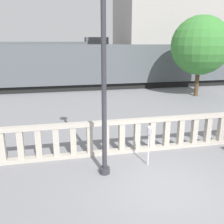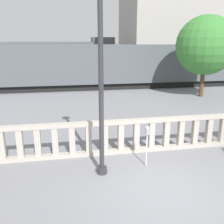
{
  "view_description": "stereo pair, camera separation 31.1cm",
  "coord_description": "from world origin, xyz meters",
  "px_view_note": "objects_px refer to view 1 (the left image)",
  "views": [
    {
      "loc": [
        -2.71,
        -5.56,
        3.89
      ],
      "look_at": [
        -0.71,
        3.53,
        1.28
      ],
      "focal_mm": 40.0,
      "sensor_mm": 36.0,
      "label": 1
    },
    {
      "loc": [
        -2.4,
        -5.62,
        3.89
      ],
      "look_at": [
        -0.71,
        3.53,
        1.28
      ],
      "focal_mm": 40.0,
      "sensor_mm": 36.0,
      "label": 2
    }
  ],
  "objects_px": {
    "parking_meter": "(149,134)",
    "train_far": "(35,56)",
    "train_near": "(136,65)",
    "lamppost": "(104,52)",
    "tree_left": "(200,46)"
  },
  "relations": [
    {
      "from": "train_near",
      "to": "tree_left",
      "type": "xyz_separation_m",
      "value": [
        3.26,
        -4.8,
        1.71
      ]
    },
    {
      "from": "parking_meter",
      "to": "tree_left",
      "type": "relative_size",
      "value": 0.24
    },
    {
      "from": "parking_meter",
      "to": "lamppost",
      "type": "bearing_deg",
      "value": -171.41
    },
    {
      "from": "lamppost",
      "to": "parking_meter",
      "type": "xyz_separation_m",
      "value": [
        1.48,
        0.22,
        -2.56
      ]
    },
    {
      "from": "lamppost",
      "to": "tree_left",
      "type": "bearing_deg",
      "value": 48.03
    },
    {
      "from": "parking_meter",
      "to": "train_far",
      "type": "height_order",
      "value": "train_far"
    },
    {
      "from": "lamppost",
      "to": "parking_meter",
      "type": "bearing_deg",
      "value": 8.59
    },
    {
      "from": "lamppost",
      "to": "train_near",
      "type": "relative_size",
      "value": 0.23
    },
    {
      "from": "parking_meter",
      "to": "train_near",
      "type": "xyz_separation_m",
      "value": [
        4.1,
        14.41,
        0.87
      ]
    },
    {
      "from": "lamppost",
      "to": "train_far",
      "type": "relative_size",
      "value": 0.3
    },
    {
      "from": "lamppost",
      "to": "tree_left",
      "type": "height_order",
      "value": "lamppost"
    },
    {
      "from": "train_near",
      "to": "train_far",
      "type": "bearing_deg",
      "value": 124.11
    },
    {
      "from": "lamppost",
      "to": "train_near",
      "type": "xyz_separation_m",
      "value": [
        5.59,
        14.63,
        -1.69
      ]
    },
    {
      "from": "train_near",
      "to": "tree_left",
      "type": "bearing_deg",
      "value": -55.8
    },
    {
      "from": "train_far",
      "to": "tree_left",
      "type": "distance_m",
      "value": 23.06
    }
  ]
}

